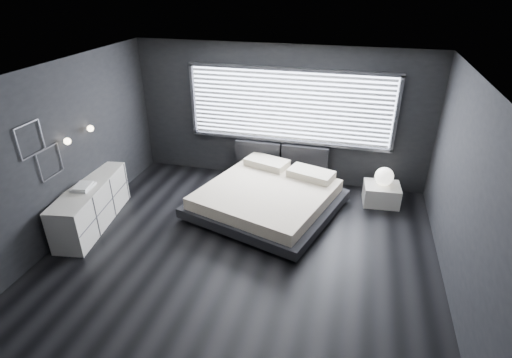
# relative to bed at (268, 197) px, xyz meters

# --- Properties ---
(room) EXTENTS (6.04, 6.00, 2.80)m
(room) POSITION_rel_bed_xyz_m (-0.09, -1.35, 1.11)
(room) COLOR black
(room) RESTS_ON ground
(window) EXTENTS (4.14, 0.09, 1.52)m
(window) POSITION_rel_bed_xyz_m (0.11, 1.34, 1.32)
(window) COLOR white
(window) RESTS_ON ground
(headboard) EXTENTS (1.96, 0.16, 0.52)m
(headboard) POSITION_rel_bed_xyz_m (-0.01, 1.29, 0.28)
(headboard) COLOR black
(headboard) RESTS_ON ground
(sconce_near) EXTENTS (0.18, 0.11, 0.11)m
(sconce_near) POSITION_rel_bed_xyz_m (-2.98, -1.30, 1.31)
(sconce_near) COLOR silver
(sconce_near) RESTS_ON ground
(sconce_far) EXTENTS (0.18, 0.11, 0.11)m
(sconce_far) POSITION_rel_bed_xyz_m (-2.98, -0.70, 1.31)
(sconce_far) COLOR silver
(sconce_far) RESTS_ON ground
(wall_art_upper) EXTENTS (0.01, 0.48, 0.48)m
(wall_art_upper) POSITION_rel_bed_xyz_m (-3.07, -1.90, 1.56)
(wall_art_upper) COLOR #47474C
(wall_art_upper) RESTS_ON ground
(wall_art_lower) EXTENTS (0.01, 0.48, 0.48)m
(wall_art_lower) POSITION_rel_bed_xyz_m (-3.07, -1.65, 1.09)
(wall_art_lower) COLOR #47474C
(wall_art_lower) RESTS_ON ground
(bed) EXTENTS (2.95, 2.88, 0.62)m
(bed) POSITION_rel_bed_xyz_m (0.00, 0.00, 0.00)
(bed) COLOR black
(bed) RESTS_ON ground
(nightstand) EXTENTS (0.70, 0.60, 0.39)m
(nightstand) POSITION_rel_bed_xyz_m (2.05, 0.82, -0.09)
(nightstand) COLOR beige
(nightstand) RESTS_ON ground
(orb_lamp) EXTENTS (0.35, 0.35, 0.35)m
(orb_lamp) POSITION_rel_bed_xyz_m (2.06, 0.85, 0.27)
(orb_lamp) COLOR white
(orb_lamp) RESTS_ON nightstand
(dresser) EXTENTS (0.82, 1.97, 0.76)m
(dresser) POSITION_rel_bed_xyz_m (-2.87, -1.19, 0.10)
(dresser) COLOR beige
(dresser) RESTS_ON ground
(book_stack) EXTENTS (0.31, 0.40, 0.07)m
(book_stack) POSITION_rel_bed_xyz_m (-2.86, -1.31, 0.51)
(book_stack) COLOR white
(book_stack) RESTS_ON dresser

